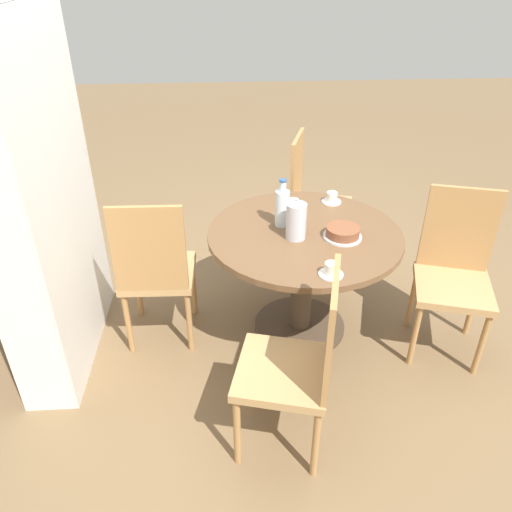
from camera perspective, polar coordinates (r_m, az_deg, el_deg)
name	(u,v)px	position (r m, az deg, el deg)	size (l,w,h in m)	color
ground_plane	(299,327)	(3.29, 4.96, -8.08)	(14.00, 14.00, 0.00)	brown
dining_table	(303,258)	(2.98, 5.43, -0.21)	(1.12, 1.12, 0.71)	#473828
chair_a	(156,270)	(2.94, -11.37, -1.54)	(0.43, 0.43, 0.98)	#A87A47
chair_b	(299,362)	(2.30, 4.90, -12.03)	(0.51, 0.51, 0.98)	#A87A47
chair_c	(454,272)	(3.09, 21.69, -1.66)	(0.52, 0.52, 0.98)	#A87A47
chair_d	(312,199)	(3.75, 6.46, 6.53)	(0.53, 0.53, 0.98)	#A87A47
bookshelf	(47,210)	(2.85, -22.76, 4.90)	(1.05, 0.28, 1.92)	silver
coffee_pot	(296,220)	(2.77, 4.61, 4.14)	(0.11, 0.11, 0.25)	silver
water_bottle	(282,207)	(2.90, 3.01, 5.62)	(0.08, 0.08, 0.29)	silver
cake_main	(343,233)	(2.84, 9.89, 2.63)	(0.22, 0.22, 0.06)	silver
cup_a	(331,270)	(2.51, 8.60, -1.62)	(0.13, 0.13, 0.07)	silver
cup_b	(332,198)	(3.25, 8.65, 6.54)	(0.13, 0.13, 0.07)	silver
cup_c	(293,205)	(3.12, 4.23, 5.79)	(0.13, 0.13, 0.07)	silver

